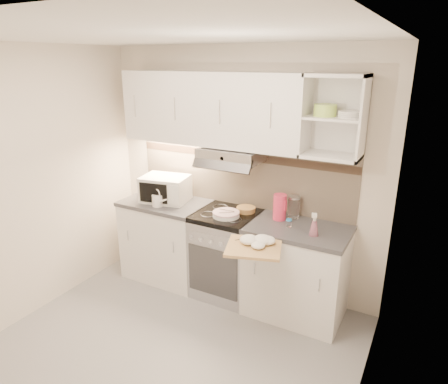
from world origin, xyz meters
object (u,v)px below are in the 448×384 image
Objects in this scene: watering_can at (158,200)px; glass_jar at (294,207)px; microwave at (165,189)px; spray_bottle at (314,226)px; pink_pitcher at (280,207)px; electric_range at (227,254)px; cutting_board at (254,247)px; plate_stack at (226,214)px.

glass_jar is at bearing 31.50° from watering_can.
microwave reaches higher than glass_jar.
spray_bottle is at bearing -14.85° from microwave.
pink_pitcher is at bearing -6.90° from microwave.
electric_range is 0.86m from glass_jar.
spray_bottle reaches higher than glass_jar.
cutting_board is at bearing -150.05° from spray_bottle.
pink_pitcher reaches higher than cutting_board.
electric_range is 3.43× the size of plate_stack.
microwave reaches higher than plate_stack.
cutting_board is at bearing -97.15° from glass_jar.
microwave is 2.05× the size of plate_stack.
electric_range is 1.07m from spray_bottle.
glass_jar is (0.59, 0.28, 0.09)m from plate_stack.
cutting_board is at bearing -33.18° from microwave.
microwave is at bearing 173.01° from plate_stack.
glass_jar is at bearing 25.84° from plate_stack.
spray_bottle reaches higher than cutting_board.
watering_can is at bearing 146.34° from cutting_board.
plate_stack is 0.66m from glass_jar.
microwave is 0.20m from watering_can.
glass_jar is 0.49× the size of cutting_board.
microwave is 2.49× the size of watering_can.
spray_bottle is (1.67, -0.12, -0.05)m from microwave.
plate_stack is at bearing -66.03° from electric_range.
electric_range reaches higher than cutting_board.
electric_range is 3.62× the size of pink_pitcher.
microwave is 1.40m from glass_jar.
watering_can is 0.77m from plate_stack.
spray_bottle reaches higher than watering_can.
microwave is 0.81m from plate_stack.
electric_range is 0.78m from pink_pitcher.
spray_bottle is (0.40, -0.21, -0.04)m from pink_pitcher.
electric_range is at bearing -11.78° from microwave.
electric_range is at bearing 113.97° from plate_stack.
plate_stack is at bearing -154.16° from glass_jar.
microwave is 1.68m from spray_bottle.
electric_range is 2.01× the size of cutting_board.
electric_range is at bearing 156.06° from spray_bottle.
glass_jar is at bearing 64.90° from cutting_board.
glass_jar is 0.99× the size of spray_bottle.
plate_stack is (0.80, -0.10, -0.11)m from microwave.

